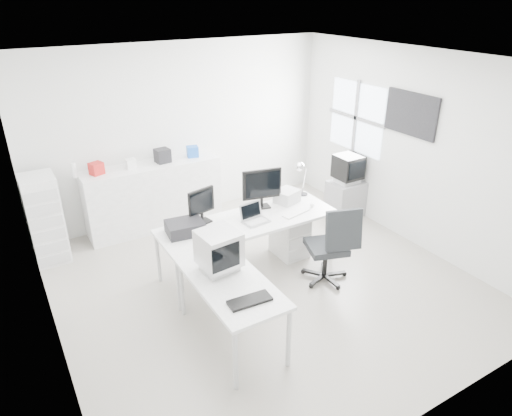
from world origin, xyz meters
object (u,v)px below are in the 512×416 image
tv_cabinet (345,199)px  crt_tv (348,169)px  laptop (256,214)px  main_desk (249,245)px  side_desk (231,310)px  lcd_monitor_large (262,188)px  filing_cabinet (45,219)px  drawer_pedestal (290,235)px  inkjet_printer (185,227)px  sideboard (154,196)px  office_chair (327,243)px  crt_monitor (219,252)px  lcd_monitor_small (201,206)px  laser_printer (287,196)px

tv_cabinet → crt_tv: 0.53m
laptop → tv_cabinet: bearing=11.8°
laptop → tv_cabinet: size_ratio=0.61×
crt_tv → main_desk: bearing=-164.4°
side_desk → tv_cabinet: (3.07, 1.72, -0.07)m
laptop → tv_cabinet: (2.17, 0.72, -0.57)m
laptop → lcd_monitor_large: bearing=42.9°
side_desk → filing_cabinet: bearing=117.3°
drawer_pedestal → inkjet_printer: size_ratio=1.35×
laptop → sideboard: sideboard is taller
filing_cabinet → office_chair: bearing=-38.2°
tv_cabinet → sideboard: size_ratio=0.28×
lcd_monitor_large → office_chair: bearing=-56.1°
side_desk → filing_cabinet: (-1.43, 2.76, 0.25)m
crt_monitor → main_desk: bearing=39.5°
crt_tv → crt_monitor: bearing=-154.5°
drawer_pedestal → office_chair: (0.04, -0.76, 0.24)m
laptop → crt_monitor: crt_monitor is taller
inkjet_printer → lcd_monitor_large: (1.20, 0.15, 0.21)m
main_desk → inkjet_printer: size_ratio=5.42×
main_desk → filing_cabinet: 2.83m
office_chair → tv_cabinet: bearing=60.4°
lcd_monitor_small → laser_printer: bearing=-14.8°
laser_printer → main_desk: bearing=177.9°
lcd_monitor_small → sideboard: 1.68m
lcd_monitor_small → laser_printer: lcd_monitor_small is taller
main_desk → side_desk: bearing=-127.7°
side_desk → lcd_monitor_small: lcd_monitor_small is taller
crt_tv → inkjet_printer: bearing=-170.4°
tv_cabinet → laptop: bearing=-161.7°
office_chair → crt_tv: size_ratio=2.17×
main_desk → filing_cabinet: size_ratio=1.91×
lcd_monitor_large → tv_cabinet: (1.87, 0.37, -0.73)m
laser_printer → crt_monitor: 1.93m
main_desk → lcd_monitor_large: 0.79m
crt_monitor → drawer_pedestal: bearing=24.7°
inkjet_printer → filing_cabinet: size_ratio=0.35×
drawer_pedestal → filing_cabinet: size_ratio=0.48×
laptop → office_chair: office_chair is taller
side_desk → laptop: 1.43m
drawer_pedestal → lcd_monitor_small: (-1.25, 0.20, 0.69)m
crt_monitor → crt_tv: bearing=20.1°
main_desk → laser_printer: 0.91m
inkjet_printer → lcd_monitor_small: bearing=33.1°
main_desk → side_desk: (-0.85, -1.10, 0.00)m
drawer_pedestal → lcd_monitor_small: size_ratio=1.24×
side_desk → tv_cabinet: bearing=29.2°
lcd_monitor_large → filing_cabinet: size_ratio=0.45×
lcd_monitor_large → tv_cabinet: 2.05m
main_desk → tv_cabinet: size_ratio=3.99×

